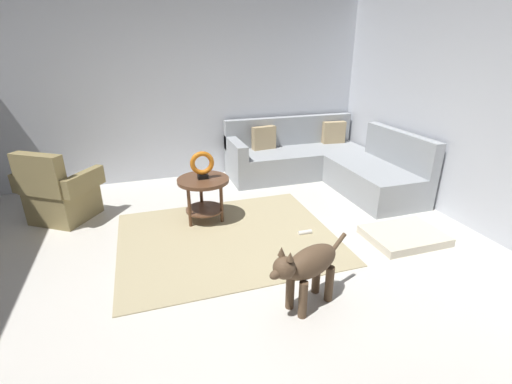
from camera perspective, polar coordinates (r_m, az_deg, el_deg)
The scene contains 11 objects.
ground_plane at distance 3.43m, azimuth -4.21°, elevation -13.91°, with size 6.00×6.00×0.10m, color silver.
wall_back at distance 5.71m, azimuth -12.04°, elevation 15.58°, with size 6.00×0.12×2.70m, color silver.
wall_right at distance 4.51m, azimuth 35.18°, elevation 10.40°, with size 0.12×6.00×2.70m, color silver.
area_rug at distance 4.00m, azimuth -4.57°, elevation -7.22°, with size 2.30×1.90×0.01m, color tan.
sectional_couch at distance 5.65m, azimuth 10.49°, elevation 4.58°, with size 2.20×2.25×0.88m.
armchair at distance 4.86m, azimuth -28.71°, elevation -0.39°, with size 1.00×0.94×0.88m.
side_table at distance 4.24m, azimuth -8.36°, elevation 0.55°, with size 0.60×0.60×0.54m.
torus_sculpture at distance 4.14m, azimuth -8.59°, elevation 4.33°, with size 0.28×0.08×0.33m.
dog_bed_mat at distance 4.26m, azimuth 22.42°, elevation -6.42°, with size 0.80×0.60×0.09m, color beige.
dog at distance 2.88m, azimuth 8.20°, elevation -11.58°, with size 0.81×0.40×0.63m.
dog_toy_rope at distance 4.09m, azimuth 7.77°, elevation -6.35°, with size 0.05×0.05×0.16m, color silver.
Camera 1 is at (-0.61, -2.70, 1.97)m, focal length 25.25 mm.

